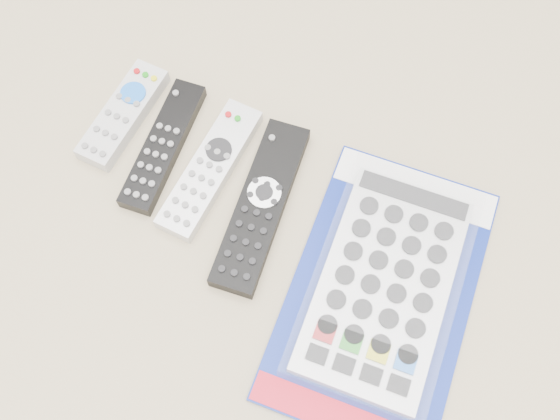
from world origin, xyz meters
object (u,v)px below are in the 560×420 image
at_px(remote_small_grey, 123,114).
at_px(remote_slim_black, 163,146).
at_px(remote_large_black, 261,206).
at_px(jumbo_remote_packaged, 385,284).
at_px(remote_silver_dvd, 210,169).

xyz_separation_m(remote_small_grey, remote_slim_black, (0.08, -0.02, -0.00)).
bearing_deg(remote_large_black, jumbo_remote_packaged, -17.24).
relative_size(remote_silver_dvd, jumbo_remote_packaged, 0.55).
bearing_deg(remote_silver_dvd, jumbo_remote_packaged, -9.98).
height_order(remote_small_grey, remote_large_black, same).
height_order(remote_slim_black, jumbo_remote_packaged, jumbo_remote_packaged).
distance_m(remote_small_grey, remote_large_black, 0.24).
bearing_deg(remote_slim_black, jumbo_remote_packaged, -15.63).
distance_m(remote_slim_black, remote_large_black, 0.16).
distance_m(remote_silver_dvd, jumbo_remote_packaged, 0.28).
relative_size(remote_small_grey, remote_slim_black, 0.82).
distance_m(remote_slim_black, jumbo_remote_packaged, 0.35).
bearing_deg(remote_silver_dvd, remote_large_black, -11.88).
bearing_deg(remote_large_black, remote_slim_black, 164.54).
distance_m(remote_slim_black, remote_silver_dvd, 0.08).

